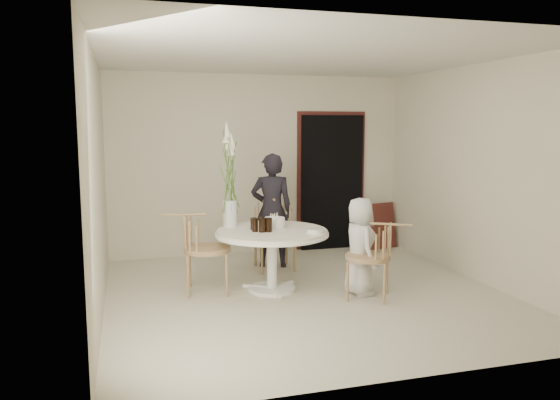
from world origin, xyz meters
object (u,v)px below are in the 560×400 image
object	(u,v)px
birthday_cake	(275,223)
flower_vase	(230,180)
chair_left	(196,241)
girl	(272,210)
boy	(360,246)
table	(272,240)
chair_far	(272,222)
chair_right	(379,249)

from	to	relation	value
birthday_cake	flower_vase	distance (m)	0.74
chair_left	girl	size ratio (longest dim) A/B	0.60
flower_vase	chair_left	bearing A→B (deg)	-159.39
boy	flower_vase	distance (m)	1.72
table	girl	world-z (taller)	girl
girl	table	bearing A→B (deg)	90.40
chair_far	girl	distance (m)	0.16
birthday_cake	flower_vase	xyz separation A→B (m)	(-0.50, 0.20, 0.51)
chair_far	girl	bearing A→B (deg)	130.86
chair_left	boy	bearing A→B (deg)	-98.48
girl	boy	size ratio (longest dim) A/B	1.39
flower_vase	chair_right	bearing A→B (deg)	-32.76
table	birthday_cake	size ratio (longest dim) A/B	5.33
chair_right	girl	xyz separation A→B (m)	(-0.79, 1.71, 0.22)
table	birthday_cake	xyz separation A→B (m)	(0.07, 0.15, 0.17)
chair_left	flower_vase	world-z (taller)	flower_vase
table	girl	distance (m)	1.14
chair_left	birthday_cake	xyz separation A→B (m)	(0.94, -0.03, 0.18)
chair_right	birthday_cake	size ratio (longest dim) A/B	3.52
chair_left	flower_vase	size ratio (longest dim) A/B	0.74
girl	birthday_cake	xyz separation A→B (m)	(-0.22, -0.94, 0.00)
chair_right	girl	size ratio (longest dim) A/B	0.56
chair_left	flower_vase	distance (m)	0.83
table	girl	bearing A→B (deg)	75.01
chair_right	chair_far	bearing A→B (deg)	-125.10
table	chair_far	bearing A→B (deg)	74.56
chair_left	birthday_cake	size ratio (longest dim) A/B	3.80
chair_right	table	bearing A→B (deg)	-89.71
birthday_cake	flower_vase	world-z (taller)	flower_vase
chair_right	girl	bearing A→B (deg)	-125.02
girl	chair_left	bearing A→B (deg)	53.40
chair_left	chair_right	bearing A→B (deg)	-102.91
boy	girl	bearing A→B (deg)	23.70
chair_far	girl	world-z (taller)	girl
girl	chair_right	bearing A→B (deg)	130.11
chair_far	boy	world-z (taller)	boy
table	birthday_cake	distance (m)	0.24
table	boy	distance (m)	1.02
chair_far	chair_left	distance (m)	1.47
girl	birthday_cake	distance (m)	0.97
boy	birthday_cake	bearing A→B (deg)	57.79
girl	boy	xyz separation A→B (m)	(0.65, -1.49, -0.22)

